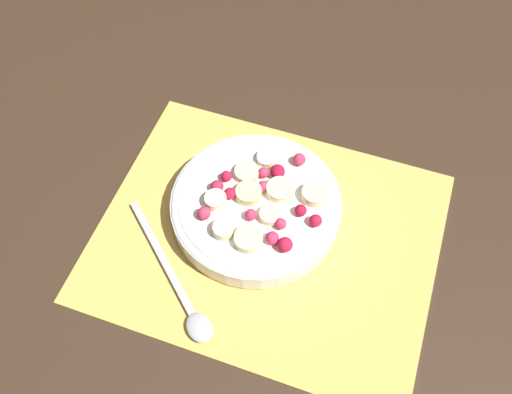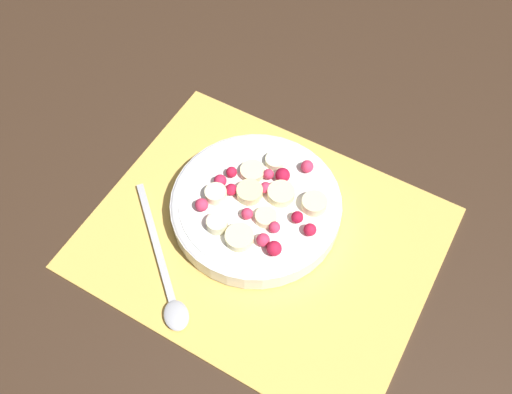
{
  "view_description": "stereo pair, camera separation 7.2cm",
  "coord_description": "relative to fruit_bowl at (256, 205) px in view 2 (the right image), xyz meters",
  "views": [
    {
      "loc": [
        0.1,
        -0.34,
        0.65
      ],
      "look_at": [
        -0.03,
        0.03,
        0.04
      ],
      "focal_mm": 40.0,
      "sensor_mm": 36.0,
      "label": 1
    },
    {
      "loc": [
        0.17,
        -0.31,
        0.65
      ],
      "look_at": [
        -0.03,
        0.03,
        0.04
      ],
      "focal_mm": 40.0,
      "sensor_mm": 36.0,
      "label": 2
    }
  ],
  "objects": [
    {
      "name": "ground_plane",
      "position": [
        0.02,
        -0.03,
        -0.02
      ],
      "size": [
        3.0,
        3.0,
        0.0
      ],
      "primitive_type": "plane",
      "color": "#382619"
    },
    {
      "name": "placemat",
      "position": [
        0.02,
        -0.03,
        -0.02
      ],
      "size": [
        0.43,
        0.34,
        0.01
      ],
      "color": "#E0B251",
      "rests_on": "ground_plane"
    },
    {
      "name": "fruit_bowl",
      "position": [
        0.0,
        0.0,
        0.0
      ],
      "size": [
        0.22,
        0.22,
        0.05
      ],
      "color": "white",
      "rests_on": "placemat"
    },
    {
      "name": "spoon",
      "position": [
        -0.04,
        -0.14,
        -0.02
      ],
      "size": [
        0.18,
        0.16,
        0.01
      ],
      "rotation": [
        0.0,
        0.0,
        5.56
      ],
      "color": "#B2B2B7",
      "rests_on": "placemat"
    }
  ]
}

